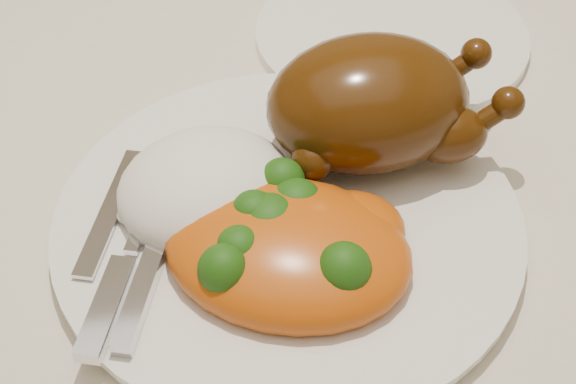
{
  "coord_description": "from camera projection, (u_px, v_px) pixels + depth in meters",
  "views": [
    {
      "loc": [
        0.12,
        -0.47,
        1.14
      ],
      "look_at": [
        0.16,
        -0.13,
        0.8
      ],
      "focal_mm": 50.0,
      "sensor_mm": 36.0,
      "label": 1
    }
  ],
  "objects": [
    {
      "name": "dining_table",
      "position": [
        74.0,
        218.0,
        0.65
      ],
      "size": [
        1.6,
        0.9,
        0.76
      ],
      "color": "brown",
      "rests_on": "floor"
    },
    {
      "name": "tablecloth",
      "position": [
        56.0,
        150.0,
        0.6
      ],
      "size": [
        1.73,
        1.03,
        0.18
      ],
      "color": "beige",
      "rests_on": "dining_table"
    },
    {
      "name": "dinner_plate",
      "position": [
        288.0,
        222.0,
        0.5
      ],
      "size": [
        0.35,
        0.35,
        0.01
      ],
      "primitive_type": "cylinder",
      "rotation": [
        0.0,
        0.0,
        -0.25
      ],
      "color": "white",
      "rests_on": "tablecloth"
    },
    {
      "name": "side_plate",
      "position": [
        391.0,
        35.0,
        0.65
      ],
      "size": [
        0.27,
        0.27,
        0.01
      ],
      "primitive_type": "cylinder",
      "rotation": [
        0.0,
        0.0,
        0.29
      ],
      "color": "white",
      "rests_on": "tablecloth"
    },
    {
      "name": "roast_chicken",
      "position": [
        374.0,
        103.0,
        0.51
      ],
      "size": [
        0.16,
        0.11,
        0.08
      ],
      "rotation": [
        0.0,
        0.0,
        0.08
      ],
      "color": "#452507",
      "rests_on": "dinner_plate"
    },
    {
      "name": "rice_mound",
      "position": [
        207.0,
        190.0,
        0.5
      ],
      "size": [
        0.13,
        0.12,
        0.06
      ],
      "rotation": [
        0.0,
        0.0,
        0.23
      ],
      "color": "white",
      "rests_on": "dinner_plate"
    },
    {
      "name": "mac_and_cheese",
      "position": [
        294.0,
        244.0,
        0.46
      ],
      "size": [
        0.17,
        0.16,
        0.05
      ],
      "rotation": [
        0.0,
        0.0,
        -0.36
      ],
      "color": "#C6530C",
      "rests_on": "dinner_plate"
    },
    {
      "name": "cutlery",
      "position": [
        123.0,
        270.0,
        0.46
      ],
      "size": [
        0.05,
        0.16,
        0.01
      ],
      "rotation": [
        0.0,
        0.0,
        -0.28
      ],
      "color": "silver",
      "rests_on": "dinner_plate"
    }
  ]
}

